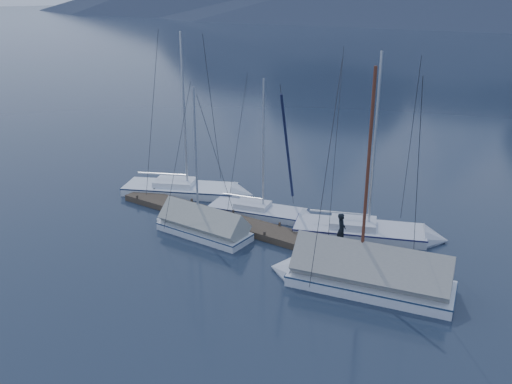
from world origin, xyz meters
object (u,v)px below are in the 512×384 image
sailboat_covered_far (197,226)px  sailboat_open_left (197,191)px  sailboat_covered_near (356,275)px  sailboat_open_mid (271,214)px  sailboat_open_right (379,234)px  person (341,230)px

sailboat_covered_far → sailboat_open_left: bearing=131.0°
sailboat_covered_far → sailboat_covered_near: bearing=-1.8°
sailboat_open_mid → sailboat_covered_far: size_ratio=1.00×
sailboat_open_right → person: bearing=-105.8°
person → sailboat_covered_far: bearing=84.2°
sailboat_open_left → sailboat_covered_near: size_ratio=1.04×
sailboat_covered_near → person: size_ratio=6.06×
sailboat_open_left → sailboat_open_right: bearing=2.7°
sailboat_covered_near → person: bearing=128.5°
sailboat_open_left → sailboat_open_mid: bearing=-3.2°
sailboat_open_mid → sailboat_covered_far: bearing=-114.7°
sailboat_open_left → sailboat_open_right: (11.66, 0.54, -0.01)m
sailboat_open_right → sailboat_covered_far: (-7.86, -4.91, 0.23)m
sailboat_open_right → person: sailboat_open_right is taller
sailboat_open_mid → sailboat_covered_near: size_ratio=0.82×
sailboat_covered_far → sailboat_open_mid: bearing=65.3°
sailboat_open_right → sailboat_covered_near: bearing=-77.4°
sailboat_open_mid → sailboat_covered_near: (7.16, -4.34, 0.36)m
sailboat_open_left → person: (10.88, -2.21, 0.99)m
sailboat_covered_near → person: 3.19m
sailboat_open_left → person: 11.15m
person → sailboat_open_left: bearing=55.8°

